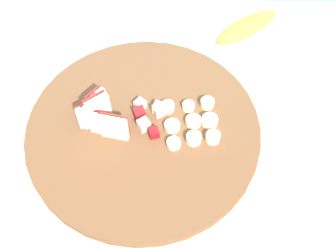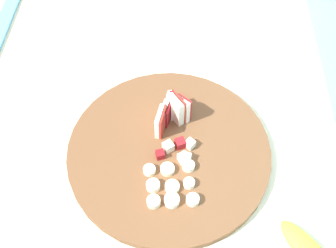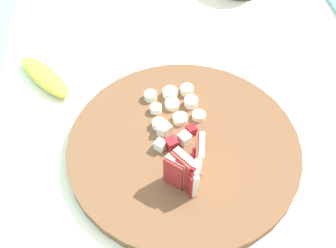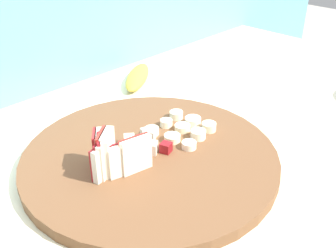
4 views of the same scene
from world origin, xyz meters
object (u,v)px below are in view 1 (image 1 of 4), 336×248
Objects in this scene: apple_dice_pile at (149,115)px; banana_slice_rows at (193,123)px; apple_wedge_fan at (99,115)px; banana_peel at (247,27)px; cutting_board at (143,130)px.

apple_dice_pile is 0.74× the size of banana_slice_rows.
banana_peel is at bearing 42.29° from apple_wedge_fan.
apple_wedge_fan is (-0.08, 0.00, 0.04)m from cutting_board.
cutting_board is at bearing -128.44° from banana_peel.
apple_wedge_fan reaches higher than banana_slice_rows.
apple_dice_pile reaches higher than cutting_board.
banana_slice_rows is at bearing 3.72° from cutting_board.
apple_wedge_fan is at bearing -169.97° from apple_dice_pile.
cutting_board is at bearing -117.46° from apple_dice_pile.
apple_dice_pile is (0.09, 0.02, -0.02)m from apple_wedge_fan.
apple_dice_pile is 0.08m from banana_slice_rows.
cutting_board is at bearing -176.28° from banana_slice_rows.
cutting_board is 3.79× the size of banana_slice_rows.
cutting_board is 0.09m from apple_wedge_fan.
banana_peel is at bearing 64.78° from banana_slice_rows.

